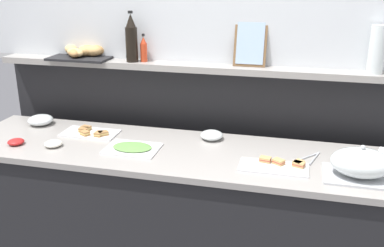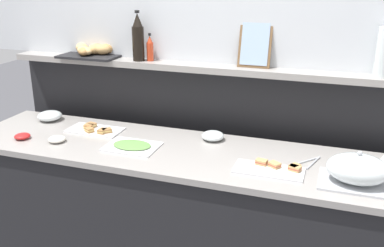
{
  "view_description": "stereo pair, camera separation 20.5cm",
  "coord_description": "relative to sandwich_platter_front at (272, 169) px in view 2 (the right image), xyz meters",
  "views": [
    {
      "loc": [
        0.52,
        -2.16,
        1.85
      ],
      "look_at": [
        -0.04,
        0.1,
        1.03
      ],
      "focal_mm": 40.55,
      "sensor_mm": 36.0,
      "label": 1
    },
    {
      "loc": [
        0.71,
        -2.1,
        1.85
      ],
      "look_at": [
        -0.04,
        0.1,
        1.03
      ],
      "focal_mm": 40.55,
      "sensor_mm": 36.0,
      "label": 2
    }
  ],
  "objects": [
    {
      "name": "condiment_bowl_cream",
      "position": [
        -1.49,
        -0.04,
        0.01
      ],
      "size": [
        0.09,
        0.09,
        0.03
      ],
      "primitive_type": "ellipsoid",
      "color": "red",
      "rests_on": "buffet_counter"
    },
    {
      "name": "glass_bowl_medium",
      "position": [
        -1.54,
        0.3,
        0.02
      ],
      "size": [
        0.16,
        0.16,
        0.06
      ],
      "color": "silver",
      "rests_on": "buffet_counter"
    },
    {
      "name": "bread_basket",
      "position": [
        -1.32,
        0.56,
        0.43
      ],
      "size": [
        0.4,
        0.3,
        0.08
      ],
      "color": "black",
      "rests_on": "back_ledge_unit"
    },
    {
      "name": "ground_plane",
      "position": [
        -0.45,
        0.7,
        -0.91
      ],
      "size": [
        12.0,
        12.0,
        0.0
      ],
      "primitive_type": "plane",
      "color": "#4C4C51"
    },
    {
      "name": "buffet_counter",
      "position": [
        -0.45,
        0.1,
        -0.46
      ],
      "size": [
        2.77,
        0.65,
        0.9
      ],
      "color": "black",
      "rests_on": "ground_plane"
    },
    {
      "name": "hot_sauce_bottle",
      "position": [
        -0.89,
        0.53,
        0.47
      ],
      "size": [
        0.04,
        0.04,
        0.18
      ],
      "color": "red",
      "rests_on": "back_ledge_unit"
    },
    {
      "name": "back_ledge_unit",
      "position": [
        -0.45,
        0.6,
        -0.23
      ],
      "size": [
        2.85,
        0.22,
        1.3
      ],
      "color": "black",
      "rests_on": "ground_plane"
    },
    {
      "name": "serving_tongs",
      "position": [
        0.17,
        0.17,
        -0.01
      ],
      "size": [
        0.13,
        0.18,
        0.01
      ],
      "color": "#B7BABF",
      "rests_on": "buffet_counter"
    },
    {
      "name": "glass_bowl_large",
      "position": [
        -0.4,
        0.31,
        0.01
      ],
      "size": [
        0.13,
        0.13,
        0.05
      ],
      "color": "silver",
      "rests_on": "buffet_counter"
    },
    {
      "name": "sandwich_platter_front",
      "position": [
        0.0,
        0.0,
        0.0
      ],
      "size": [
        0.35,
        0.16,
        0.04
      ],
      "color": "silver",
      "rests_on": "buffet_counter"
    },
    {
      "name": "wine_bottle_dark",
      "position": [
        -0.97,
        0.51,
        0.53
      ],
      "size": [
        0.08,
        0.08,
        0.32
      ],
      "color": "black",
      "rests_on": "back_ledge_unit"
    },
    {
      "name": "cold_cuts_platter",
      "position": [
        -0.8,
        0.05,
        -0.0
      ],
      "size": [
        0.3,
        0.22,
        0.02
      ],
      "color": "white",
      "rests_on": "buffet_counter"
    },
    {
      "name": "condiment_bowl_dark",
      "position": [
        -1.26,
        -0.02,
        0.01
      ],
      "size": [
        0.1,
        0.1,
        0.04
      ],
      "primitive_type": "ellipsoid",
      "color": "silver",
      "rests_on": "buffet_counter"
    },
    {
      "name": "sandwich_platter_side",
      "position": [
        -1.14,
        0.21,
        0.0
      ],
      "size": [
        0.34,
        0.18,
        0.04
      ],
      "color": "white",
      "rests_on": "buffet_counter"
    },
    {
      "name": "framed_picture",
      "position": [
        -0.22,
        0.56,
        0.53
      ],
      "size": [
        0.19,
        0.08,
        0.27
      ],
      "color": "brown",
      "rests_on": "back_ledge_unit"
    },
    {
      "name": "serving_cloche",
      "position": [
        0.39,
        -0.02,
        0.06
      ],
      "size": [
        0.34,
        0.24,
        0.17
      ],
      "color": "#B7BABF",
      "rests_on": "buffet_counter"
    }
  ]
}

